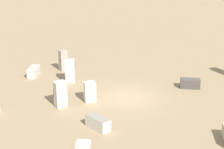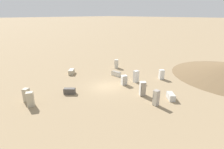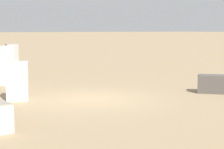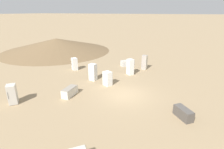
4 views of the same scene
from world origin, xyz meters
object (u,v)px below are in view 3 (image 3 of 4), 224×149
at_px(discarded_fridge_5, 9,66).
at_px(discarded_fridge_6, 17,81).
at_px(discarded_fridge_10, 12,61).
at_px(discarded_fridge_2, 216,84).

distance_m(discarded_fridge_5, discarded_fridge_6, 4.11).
relative_size(discarded_fridge_5, discarded_fridge_10, 1.00).
bearing_deg(discarded_fridge_10, discarded_fridge_5, -14.92).
distance_m(discarded_fridge_2, discarded_fridge_6, 7.91).
distance_m(discarded_fridge_2, discarded_fridge_5, 9.41).
bearing_deg(discarded_fridge_5, discarded_fridge_2, -10.27).
bearing_deg(discarded_fridge_2, discarded_fridge_10, -104.01).
xyz_separation_m(discarded_fridge_5, discarded_fridge_10, (2.55, -1.04, -0.00)).
height_order(discarded_fridge_5, discarded_fridge_6, discarded_fridge_5).
height_order(discarded_fridge_5, discarded_fridge_10, discarded_fridge_5).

